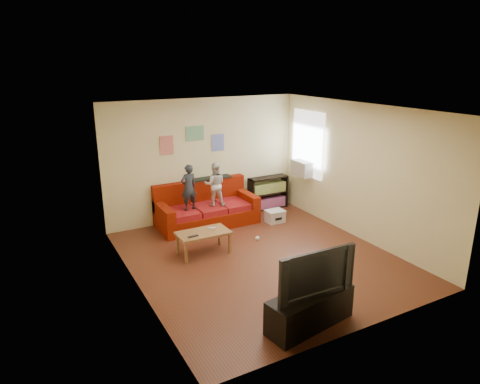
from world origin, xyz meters
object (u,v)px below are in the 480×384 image
sofa (206,210)px  child_a (189,187)px  child_b (215,184)px  coffee_table (203,235)px  television (312,271)px  tv_stand (310,309)px  file_box (275,216)px  bookshelf (268,194)px

sofa → child_a: bearing=-159.0°
child_b → coffee_table: bearing=80.6°
sofa → television: 4.20m
child_a → television: (0.13, -3.99, -0.12)m
tv_stand → file_box: bearing=55.1°
child_a → tv_stand: bearing=84.9°
television → sofa: bearing=86.7°
sofa → child_a: size_ratio=2.21×
child_b → file_box: 1.54m
sofa → child_b: child_b is taller
coffee_table → television: television is taller
sofa → television: bearing=-94.5°
sofa → child_a: child_a is taller
bookshelf → file_box: bearing=-112.4°
bookshelf → tv_stand: (-2.07, -4.39, -0.11)m
sofa → bookshelf: 1.76m
sofa → tv_stand: size_ratio=1.67×
coffee_table → tv_stand: size_ratio=0.74×
bookshelf → tv_stand: 4.85m
child_a → coffee_table: (-0.22, -1.22, -0.57)m
child_b → file_box: size_ratio=2.34×
coffee_table → tv_stand: tv_stand is taller
child_a → bookshelf: 2.31m
bookshelf → child_b: bearing=-166.0°
child_a → tv_stand: 4.05m
coffee_table → bookshelf: 2.91m
bookshelf → tv_stand: bearing=-115.3°
sofa → bookshelf: size_ratio=2.19×
sofa → bookshelf: sofa is taller
child_a → file_box: bearing=158.1°
tv_stand → child_a: bearing=83.0°
child_b → file_box: child_b is taller
child_b → bookshelf: bearing=-141.4°
tv_stand → television: bearing=-8.9°
sofa → coffee_table: (-0.67, -1.39, 0.05)m
sofa → child_a: (-0.45, -0.17, 0.62)m
coffee_table → television: bearing=-82.8°
sofa → child_b: (0.15, -0.17, 0.61)m
television → tv_stand: bearing=-178.8°
child_b → file_box: (1.23, -0.49, -0.78)m
child_a → child_b: 0.60m
child_a → bookshelf: (2.20, 0.40, -0.59)m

